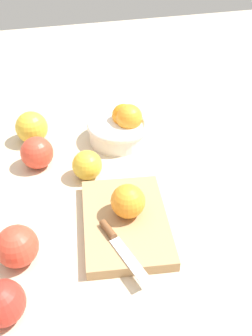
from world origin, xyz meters
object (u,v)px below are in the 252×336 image
Objects in this scene: apple_mid_left at (87,165)px; apple_front_left at (37,153)px; knife at (117,242)px; bowl at (121,127)px; apple_front_right at (2,303)px; apple_front_right_2 at (17,246)px; cutting_board at (126,222)px; apple_front_left_2 at (32,127)px; orange_on_board at (128,201)px.

apple_mid_left is 0.13m from apple_front_left.
bowl is at bearing 164.37° from knife.
knife is 2.22× the size of apple_mid_left.
apple_front_right is 0.94× the size of apple_front_right_2.
cutting_board is (0.31, -0.07, -0.03)m from bowl.
bowl is 2.36× the size of apple_mid_left.
apple_front_left_2 reaches higher than cutting_board.
apple_front_left_2 reaches higher than apple_front_right_2.
bowl is 0.31m from orange_on_board.
bowl is 0.18m from apple_mid_left.
cutting_board is at bearing -39.00° from orange_on_board.
apple_front_right_2 reaches higher than cutting_board.
apple_front_right_2 is at bearing -98.85° from knife.
apple_front_left reaches higher than knife.
apple_front_right is at bearing -31.37° from apple_mid_left.
bowl is at bearing 76.70° from apple_front_left_2.
apple_mid_left is 0.95× the size of apple_front_right.
apple_mid_left is 0.83× the size of apple_front_left_2.
apple_front_left_2 is at bearing -156.83° from cutting_board.
orange_on_board is at bearing 141.00° from cutting_board.
apple_mid_left is at bearing 30.60° from apple_front_left_2.
orange_on_board reaches higher than knife.
apple_front_left and apple_front_right_2 have the same top height.
apple_front_right is 0.51m from apple_front_left_2.
cutting_board is at bearing 14.17° from apple_mid_left.
bowl is 2.10× the size of apple_front_right_2.
bowl reaches higher than knife.
knife is at bearing 2.78° from apple_mid_left.
knife is at bearing 16.16° from apple_front_left_2.
apple_front_left_2 reaches higher than apple_mid_left.
bowl is 0.44m from apple_front_right_2.
orange_on_board reaches higher than apple_front_right.
apple_front_right_2 is at bearing -7.82° from apple_front_left_2.
apple_front_right_2 reaches higher than knife.
knife is (0.07, -0.04, -0.03)m from orange_on_board.
apple_front_right is at bearing -12.37° from apple_front_left.
apple_mid_left is 0.37m from apple_front_right.
orange_on_board is at bearing 100.91° from apple_front_right_2.
orange_on_board is at bearing 17.35° from apple_mid_left.
apple_front_right is at bearing -34.31° from bowl.
apple_front_right reaches higher than cutting_board.
orange_on_board is 0.29m from apple_front_left.
bowl is 0.32m from cutting_board.
knife is at bearing -28.64° from cutting_board.
apple_front_right_2 is (-0.03, -0.18, 0.01)m from knife.
apple_mid_left is (-0.16, -0.05, -0.02)m from orange_on_board.
apple_front_right_2 is (0.03, -0.21, 0.03)m from cutting_board.
apple_mid_left is at bearing -40.46° from bowl.
apple_front_right reaches higher than knife.
cutting_board is at bearing -12.85° from bowl.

